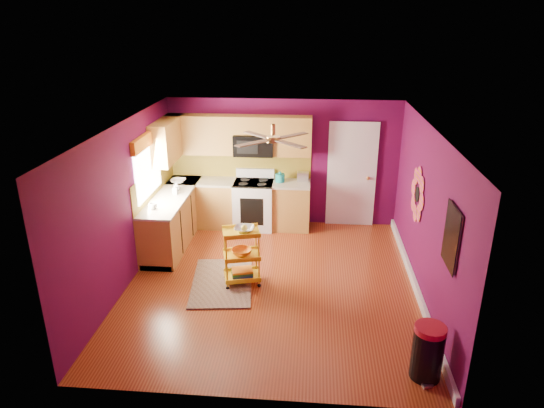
{
  "coord_description": "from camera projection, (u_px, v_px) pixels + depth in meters",
  "views": [
    {
      "loc": [
        0.58,
        -6.68,
        3.95
      ],
      "look_at": [
        -0.04,
        0.4,
        1.19
      ],
      "focal_mm": 32.0,
      "sensor_mm": 36.0,
      "label": 1
    }
  ],
  "objects": [
    {
      "name": "shag_rug",
      "position": [
        222.0,
        282.0,
        7.69
      ],
      "size": [
        1.09,
        1.61,
        0.02
      ],
      "primitive_type": "cube",
      "rotation": [
        0.0,
        0.0,
        0.11
      ],
      "color": "black",
      "rests_on": "ground"
    },
    {
      "name": "left_window",
      "position": [
        147.0,
        156.0,
        8.2
      ],
      "size": [
        0.08,
        1.35,
        1.08
      ],
      "color": "white",
      "rests_on": "ground"
    },
    {
      "name": "soap_bottle_b",
      "position": [
        177.0,
        186.0,
        8.92
      ],
      "size": [
        0.13,
        0.13,
        0.17
      ],
      "primitive_type": "imported",
      "color": "white",
      "rests_on": "lower_cabinets"
    },
    {
      "name": "room_envelope",
      "position": [
        274.0,
        186.0,
        7.09
      ],
      "size": [
        4.54,
        5.04,
        2.52
      ],
      "color": "#53093B",
      "rests_on": "ground"
    },
    {
      "name": "electric_range",
      "position": [
        254.0,
        204.0,
        9.57
      ],
      "size": [
        0.76,
        0.66,
        1.13
      ],
      "color": "white",
      "rests_on": "ground"
    },
    {
      "name": "counter_cup",
      "position": [
        153.0,
        206.0,
        8.06
      ],
      "size": [
        0.14,
        0.14,
        0.11
      ],
      "primitive_type": "imported",
      "color": "white",
      "rests_on": "lower_cabinets"
    },
    {
      "name": "trash_can",
      "position": [
        428.0,
        352.0,
        5.57
      ],
      "size": [
        0.46,
        0.46,
        0.69
      ],
      "color": "black",
      "rests_on": "ground"
    },
    {
      "name": "right_wall_art",
      "position": [
        431.0,
        211.0,
        6.66
      ],
      "size": [
        0.04,
        2.74,
        1.04
      ],
      "color": "black",
      "rests_on": "ground"
    },
    {
      "name": "lower_cabinets",
      "position": [
        211.0,
        212.0,
        9.32
      ],
      "size": [
        2.81,
        2.31,
        0.94
      ],
      "color": "olive",
      "rests_on": "ground"
    },
    {
      "name": "counter_dish",
      "position": [
        178.0,
        181.0,
        9.36
      ],
      "size": [
        0.29,
        0.29,
        0.07
      ],
      "primitive_type": "imported",
      "color": "white",
      "rests_on": "lower_cabinets"
    },
    {
      "name": "teal_kettle",
      "position": [
        280.0,
        178.0,
        9.39
      ],
      "size": [
        0.18,
        0.18,
        0.21
      ],
      "color": "teal",
      "rests_on": "lower_cabinets"
    },
    {
      "name": "rolling_cart",
      "position": [
        242.0,
        254.0,
        7.5
      ],
      "size": [
        0.64,
        0.53,
        1.0
      ],
      "color": "yellow",
      "rests_on": "ground"
    },
    {
      "name": "upper_cabinetry",
      "position": [
        217.0,
        138.0,
        9.14
      ],
      "size": [
        2.8,
        2.3,
        1.26
      ],
      "color": "olive",
      "rests_on": "ground"
    },
    {
      "name": "ceiling_fan",
      "position": [
        273.0,
        139.0,
        7.03
      ],
      "size": [
        1.01,
        1.01,
        0.26
      ],
      "color": "#BF8C3F",
      "rests_on": "ground"
    },
    {
      "name": "toaster",
      "position": [
        303.0,
        177.0,
        9.43
      ],
      "size": [
        0.22,
        0.15,
        0.18
      ],
      "primitive_type": "cube",
      "color": "beige",
      "rests_on": "lower_cabinets"
    },
    {
      "name": "ground",
      "position": [
        272.0,
        283.0,
        7.68
      ],
      "size": [
        5.0,
        5.0,
        0.0
      ],
      "primitive_type": "plane",
      "color": "maroon",
      "rests_on": "ground"
    },
    {
      "name": "soap_bottle_a",
      "position": [
        175.0,
        189.0,
        8.71
      ],
      "size": [
        0.09,
        0.09,
        0.2
      ],
      "primitive_type": "imported",
      "color": "#EA3F72",
      "rests_on": "lower_cabinets"
    },
    {
      "name": "panel_door",
      "position": [
        352.0,
        176.0,
        9.49
      ],
      "size": [
        0.95,
        0.11,
        2.15
      ],
      "color": "white",
      "rests_on": "ground"
    }
  ]
}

